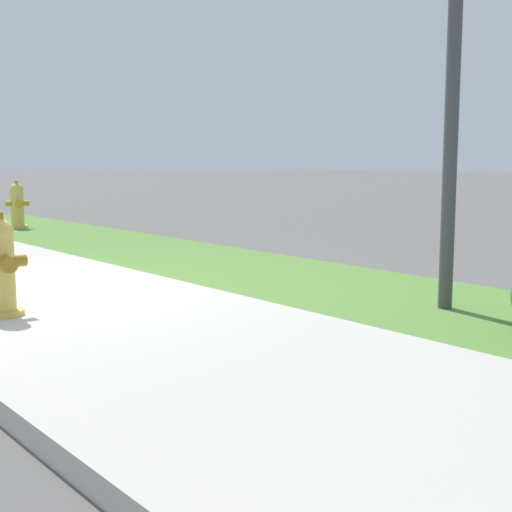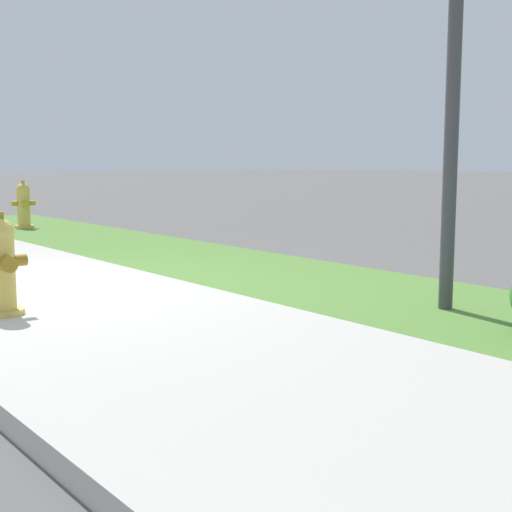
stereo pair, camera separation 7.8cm
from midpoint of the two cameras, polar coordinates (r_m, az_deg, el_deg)
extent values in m
plane|color=#5B5956|center=(6.66, -16.40, -2.72)|extent=(120.00, 120.00, 0.00)
cube|color=#BCB7AD|center=(6.66, -16.40, -2.68)|extent=(18.00, 2.53, 0.01)
cube|color=#568438|center=(7.79, -0.57, -0.90)|extent=(18.00, 2.06, 0.01)
cylinder|color=gold|center=(5.70, -19.19, -4.30)|extent=(0.31, 0.31, 0.05)
cylinder|color=gold|center=(5.65, -19.33, -1.14)|extent=(0.20, 0.20, 0.59)
sphere|color=gold|center=(5.61, -19.46, 1.81)|extent=(0.21, 0.21, 0.21)
cylinder|color=olive|center=(5.68, -17.97, -0.31)|extent=(0.09, 0.09, 0.09)
cylinder|color=olive|center=(5.49, -18.85, -0.62)|extent=(0.10, 0.12, 0.12)
cylinder|color=gold|center=(12.96, -17.87, 2.25)|extent=(0.33, 0.33, 0.05)
cylinder|color=gold|center=(12.94, -17.93, 3.72)|extent=(0.22, 0.22, 0.61)
sphere|color=gold|center=(12.92, -17.99, 5.07)|extent=(0.23, 0.23, 0.23)
cube|color=#B29323|center=(12.92, -18.01, 5.65)|extent=(0.06, 0.06, 0.06)
cylinder|color=#B29323|center=(12.97, -17.29, 4.08)|extent=(0.10, 0.10, 0.09)
cylinder|color=#B29323|center=(12.90, -18.61, 4.01)|extent=(0.10, 0.10, 0.09)
cylinder|color=#B29323|center=(12.78, -17.78, 4.01)|extent=(0.11, 0.13, 0.12)
cylinder|color=#3D3D42|center=(5.79, 16.00, 16.10)|extent=(0.11, 0.11, 4.09)
camera|label=1|loc=(0.04, -89.61, 0.05)|focal=50.00mm
camera|label=2|loc=(0.04, 90.39, -0.05)|focal=50.00mm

